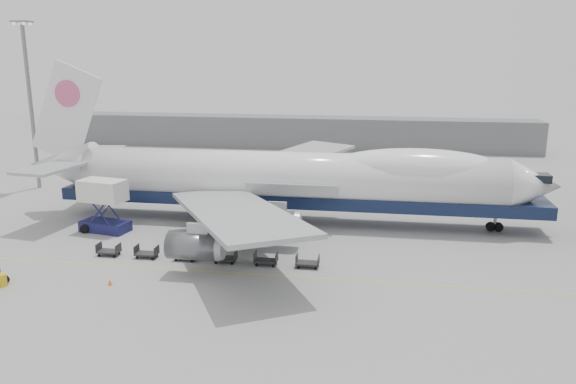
# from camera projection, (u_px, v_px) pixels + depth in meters

# --- Properties ---
(ground) EXTENTS (260.00, 260.00, 0.00)m
(ground) POSITION_uv_depth(u_px,v_px,m) (270.00, 254.00, 59.47)
(ground) COLOR gray
(ground) RESTS_ON ground
(apron_line) EXTENTS (60.00, 0.15, 0.01)m
(apron_line) POSITION_uv_depth(u_px,v_px,m) (258.00, 275.00, 53.72)
(apron_line) COLOR gold
(apron_line) RESTS_ON ground
(hangar) EXTENTS (110.00, 8.00, 7.00)m
(hangar) POSITION_uv_depth(u_px,v_px,m) (286.00, 132.00, 127.31)
(hangar) COLOR slate
(hangar) RESTS_ON ground
(floodlight_mast) EXTENTS (2.40, 2.40, 25.43)m
(floodlight_mast) POSITION_uv_depth(u_px,v_px,m) (30.00, 97.00, 85.70)
(floodlight_mast) COLOR slate
(floodlight_mast) RESTS_ON ground
(airliner) EXTENTS (67.00, 55.30, 19.98)m
(airliner) POSITION_uv_depth(u_px,v_px,m) (293.00, 178.00, 69.53)
(airliner) COLOR white
(airliner) RESTS_ON ground
(catering_truck) EXTENTS (6.12, 4.68, 6.26)m
(catering_truck) POSITION_uv_depth(u_px,v_px,m) (104.00, 203.00, 66.26)
(catering_truck) COLOR #191A4C
(catering_truck) RESTS_ON ground
(traffic_cone) EXTENTS (0.40, 0.40, 0.59)m
(traffic_cone) POSITION_uv_depth(u_px,v_px,m) (110.00, 282.00, 51.33)
(traffic_cone) COLOR #FF600D
(traffic_cone) RESTS_ON ground
(dolly_0) EXTENTS (2.30, 1.35, 1.30)m
(dolly_0) POSITION_uv_depth(u_px,v_px,m) (109.00, 251.00, 58.81)
(dolly_0) COLOR #2D2D30
(dolly_0) RESTS_ON ground
(dolly_1) EXTENTS (2.30, 1.35, 1.30)m
(dolly_1) POSITION_uv_depth(u_px,v_px,m) (147.00, 253.00, 58.15)
(dolly_1) COLOR #2D2D30
(dolly_1) RESTS_ON ground
(dolly_2) EXTENTS (2.30, 1.35, 1.30)m
(dolly_2) POSITION_uv_depth(u_px,v_px,m) (186.00, 255.00, 57.49)
(dolly_2) COLOR #2D2D30
(dolly_2) RESTS_ON ground
(dolly_3) EXTENTS (2.30, 1.35, 1.30)m
(dolly_3) POSITION_uv_depth(u_px,v_px,m) (225.00, 257.00, 56.82)
(dolly_3) COLOR #2D2D30
(dolly_3) RESTS_ON ground
(dolly_4) EXTENTS (2.30, 1.35, 1.30)m
(dolly_4) POSITION_uv_depth(u_px,v_px,m) (266.00, 260.00, 56.16)
(dolly_4) COLOR #2D2D30
(dolly_4) RESTS_ON ground
(dolly_5) EXTENTS (2.30, 1.35, 1.30)m
(dolly_5) POSITION_uv_depth(u_px,v_px,m) (308.00, 262.00, 55.50)
(dolly_5) COLOR #2D2D30
(dolly_5) RESTS_ON ground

